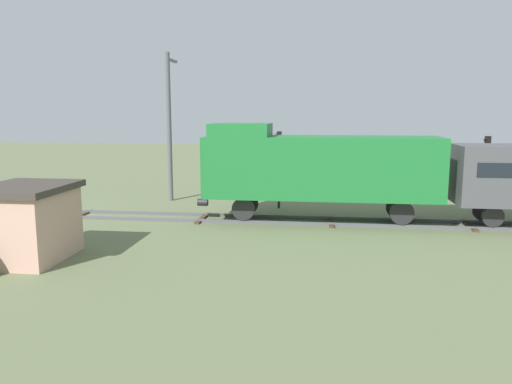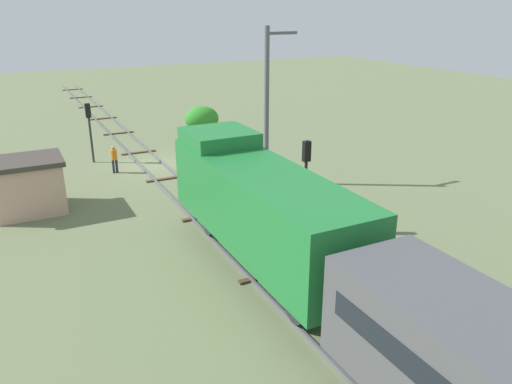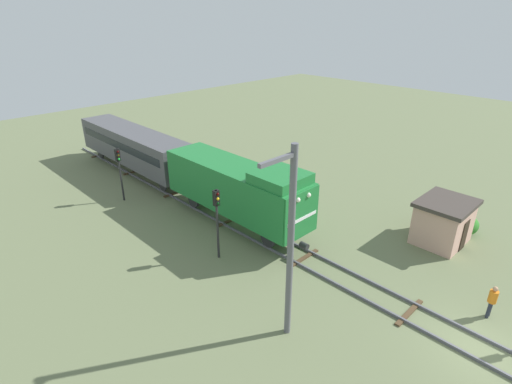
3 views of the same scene
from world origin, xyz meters
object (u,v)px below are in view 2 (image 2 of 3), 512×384
(traffic_signal_near, at_px, (89,122))
(catenary_mast, at_px, (267,104))
(worker_near_track, at_px, (114,157))
(relay_hut, at_px, (28,185))
(locomotive, at_px, (259,202))
(traffic_signal_mid, at_px, (306,170))

(traffic_signal_near, relative_size, catenary_mast, 0.44)
(worker_near_track, distance_m, catenary_mast, 10.20)
(catenary_mast, bearing_deg, relay_hut, -6.99)
(locomotive, xyz_separation_m, relay_hut, (7.50, -10.31, -1.38))
(locomotive, height_order, traffic_signal_near, locomotive)
(traffic_signal_near, bearing_deg, locomotive, 100.28)
(catenary_mast, bearing_deg, traffic_signal_mid, 76.05)
(catenary_mast, height_order, relay_hut, catenary_mast)
(traffic_signal_near, distance_m, worker_near_track, 3.49)
(traffic_signal_mid, xyz_separation_m, worker_near_track, (5.80, -12.61, -1.96))
(traffic_signal_mid, xyz_separation_m, relay_hut, (10.90, -8.21, -1.56))
(traffic_signal_near, distance_m, traffic_signal_mid, 16.89)
(locomotive, height_order, traffic_signal_mid, locomotive)
(traffic_signal_near, relative_size, traffic_signal_mid, 0.91)
(worker_near_track, bearing_deg, locomotive, 4.26)
(locomotive, bearing_deg, catenary_mast, -119.97)
(worker_near_track, height_order, relay_hut, relay_hut)
(catenary_mast, distance_m, relay_hut, 13.06)
(traffic_signal_mid, bearing_deg, relay_hut, -36.99)
(relay_hut, bearing_deg, locomotive, 126.04)
(traffic_signal_near, height_order, traffic_signal_mid, traffic_signal_mid)
(traffic_signal_mid, height_order, catenary_mast, catenary_mast)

